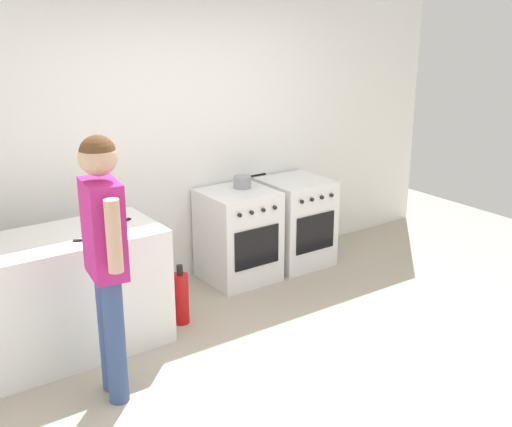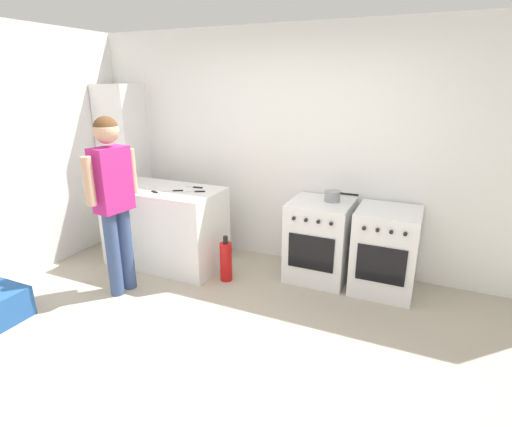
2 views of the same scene
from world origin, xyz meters
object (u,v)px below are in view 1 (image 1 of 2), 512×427
Objects in this scene: oven_left at (238,235)px; knife_bread at (116,225)px; knife_paring at (100,219)px; oven_right at (295,222)px; pot at (243,182)px; fire_extinguisher at (181,298)px; person at (105,245)px; knife_utility at (90,240)px; knife_chef at (91,233)px.

knife_bread reaches higher than oven_left.
oven_right is at bearing 5.75° from knife_paring.
pot is 0.69× the size of fire_extinguisher.
oven_right is 2.70m from person.
fire_extinguisher is at bearing -151.22° from oven_left.
person is at bearing -117.51° from knife_bread.
knife_utility is at bearing 79.45° from person.
oven_right is (0.68, -0.00, -0.00)m from oven_left.
oven_right is 4.03× the size of knife_paring.
knife_bread is at bearing 62.49° from person.
knife_utility is at bearing -121.19° from knife_paring.
pot is at bearing 34.03° from oven_left.
knife_chef reaches higher than oven_left.
knife_paring is 0.12× the size of person.
fire_extinguisher is at bearing -27.78° from knife_paring.
pot is (-0.58, 0.07, 0.48)m from oven_right.
person is at bearing -100.55° from knife_utility.
knife_utility is at bearing -115.12° from knife_chef.
knife_bread is at bearing -75.03° from knife_paring.
knife_bread is at bearing -163.70° from oven_left.
oven_left is 2.61× the size of knife_bread.
knife_bread is (-1.34, -0.39, 0.48)m from oven_left.
person reaches higher than knife_chef.
knife_paring is (0.17, 0.25, 0.00)m from knife_chef.
knife_paring is (-0.05, 0.18, 0.00)m from knife_bread.
pot is at bearing 173.35° from oven_right.
oven_right is 3.51× the size of knife_utility.
fire_extinguisher is at bearing -150.65° from pot.
oven_right is at bearing -0.00° from oven_left.
person is (-1.71, -1.11, 0.63)m from oven_left.
oven_left is 1.68m from knife_chef.
fire_extinguisher is at bearing 8.10° from knife_utility.
knife_bread reaches higher than oven_right.
knife_utility is 0.14× the size of person.
fire_extinguisher is (0.51, -0.27, -0.69)m from knife_paring.
knife_paring is at bearing 70.16° from person.
pot is 1.63× the size of knife_paring.
person is at bearing -146.94° from pot.
oven_left and oven_right have the same top height.
oven_right is 2.10m from knife_bread.
knife_bread is 1.54× the size of knife_paring.
person reaches higher than fire_extinguisher.
knife_paring is (-1.48, -0.27, -0.00)m from pot.
knife_utility is (-2.29, -0.58, 0.48)m from oven_right.
oven_left is 2.48× the size of pot.
knife_chef and knife_utility have the same top height.
fire_extinguisher is at bearing -162.81° from oven_right.
fire_extinguisher is (0.74, 0.11, -0.69)m from knife_utility.
person reaches higher than pot.
oven_left is 1.47m from knife_bread.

